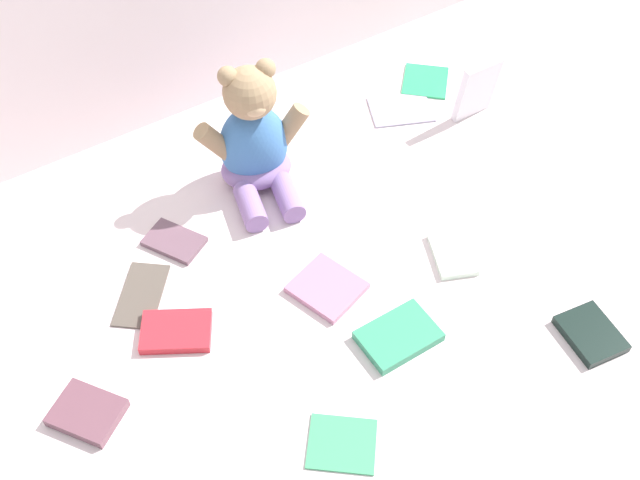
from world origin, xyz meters
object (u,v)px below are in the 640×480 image
Objects in this scene: book_case_0 at (174,241)px; book_case_9 at (453,254)px; teddy_bear at (255,142)px; book_case_6 at (591,334)px; book_case_11 at (401,109)px; book_case_10 at (87,413)px; book_case_1 at (398,336)px; book_case_7 at (327,288)px; book_case_3 at (176,331)px; book_case_8 at (477,90)px; book_case_2 at (141,294)px; book_case_4 at (425,80)px; book_case_5 at (342,443)px.

book_case_0 is 1.01× the size of book_case_9.
teddy_bear is 0.67m from book_case_6.
book_case_0 is 0.57m from book_case_11.
book_case_10 is at bearing -161.79° from book_case_9.
book_case_1 is 1.14× the size of book_case_7.
book_case_3 is at bearing -170.43° from book_case_9.
book_case_8 reaches higher than book_case_9.
teddy_bear reaches higher than book_case_2.
book_case_9 is at bearing 15.30° from book_case_2.
book_case_0 is 0.44m from book_case_1.
book_case_8 is at bearing -101.90° from book_case_6.
book_case_9 is (0.23, -0.06, -0.00)m from book_case_7.
book_case_0 is at bearing -59.03° from book_case_11.
teddy_bear is 2.12× the size of book_case_1.
book_case_4 is (0.45, 0.50, -0.00)m from book_case_1.
book_case_2 is 0.78m from book_case_4.
book_case_5 is 0.38m from book_case_10.
book_case_7 is at bearing 16.61° from book_case_1.
book_case_8 is (0.64, 0.46, 0.06)m from book_case_5.
book_case_4 is 1.09× the size of book_case_5.
book_case_9 reaches higher than book_case_4.
book_case_1 is at bearing 127.97° from book_case_10.
book_case_7 is 0.81× the size of book_case_8.
book_case_1 reaches higher than book_case_4.
book_case_0 and book_case_9 have the same top height.
book_case_9 is (0.19, -0.35, -0.09)m from teddy_bear.
book_case_1 reaches higher than book_case_5.
book_case_1 is 0.50m from book_case_10.
book_case_6 is at bearing -121.74° from book_case_1.
book_case_2 is at bearing -175.14° from book_case_8.
book_case_0 is 1.03× the size of book_case_5.
book_case_4 is 1.09× the size of book_case_10.
book_case_11 is at bearing 89.58° from book_case_9.
book_case_10 is (-0.92, -0.36, 0.00)m from book_case_4.
book_case_4 reaches higher than book_case_2.
book_case_1 reaches higher than book_case_7.
teddy_bear is 2.05× the size of book_case_11.
teddy_bear is at bearing 1.63° from book_case_1.
book_case_6 is at bearing -0.16° from book_case_2.
book_case_2 is 1.34× the size of book_case_10.
teddy_bear is at bearing 177.35° from book_case_10.
book_case_3 is at bearing -167.49° from book_case_8.
book_case_10 is (-0.18, -0.06, 0.00)m from book_case_3.
book_case_8 is at bearing 5.39° from book_case_7.
book_case_1 is 1.24× the size of book_case_6.
book_case_3 is (0.02, -0.10, 0.00)m from book_case_2.
book_case_5 is at bearing -92.90° from teddy_bear.
book_case_0 is at bearing 108.63° from book_case_7.
book_case_10 is at bearing 64.06° from book_case_4.
book_case_10 is at bearing -95.68° from book_case_2.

